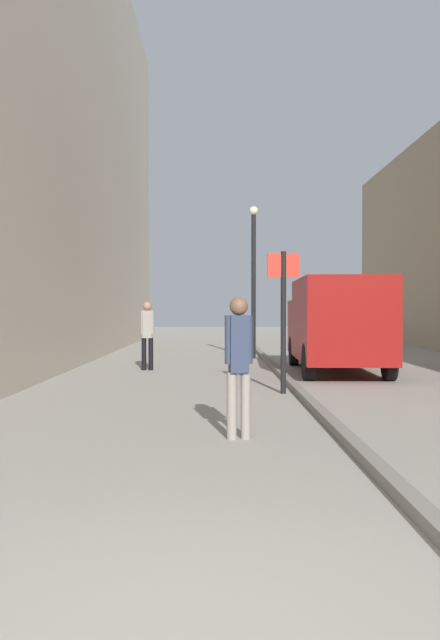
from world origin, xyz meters
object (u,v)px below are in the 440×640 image
at_px(pedestrian_mid_block, 147,331).
at_px(lamp_post, 254,272).
at_px(delivery_van, 336,322).
at_px(street_sign_post, 283,309).
at_px(pedestrian_main_foreground, 239,357).

height_order(pedestrian_mid_block, lamp_post, lamp_post).
bearing_deg(delivery_van, pedestrian_mid_block, 174.91).
xyz_separation_m(delivery_van, street_sign_post, (-1.71, -3.82, 0.32)).
bearing_deg(pedestrian_main_foreground, pedestrian_mid_block, 94.82).
bearing_deg(pedestrian_main_foreground, lamp_post, 77.18).
distance_m(pedestrian_main_foreground, delivery_van, 8.29).
distance_m(delivery_van, lamp_post, 4.93).
bearing_deg(street_sign_post, pedestrian_mid_block, -63.37).
relative_size(pedestrian_mid_block, lamp_post, 0.36).
distance_m(pedestrian_mid_block, street_sign_post, 5.35).
xyz_separation_m(pedestrian_main_foreground, pedestrian_mid_block, (-2.00, 8.44, 0.03)).
distance_m(delivery_van, street_sign_post, 4.19).
xyz_separation_m(pedestrian_mid_block, lamp_post, (2.92, 3.76, 1.72)).
xyz_separation_m(pedestrian_main_foreground, street_sign_post, (0.97, 4.03, 0.57)).
distance_m(pedestrian_mid_block, lamp_post, 5.06).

